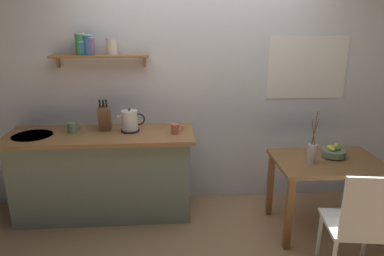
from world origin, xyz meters
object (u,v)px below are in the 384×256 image
dining_table (327,172)px  electric_kettle (130,121)px  coffee_mug_by_sink (72,128)px  dining_chair_near (360,223)px  twig_vase (312,152)px  coffee_mug_spare (175,129)px  fruit_bowl (333,152)px  knife_block (105,118)px

dining_table → electric_kettle: electric_kettle is taller
electric_kettle → coffee_mug_by_sink: 0.57m
dining_chair_near → twig_vase: bearing=98.9°
coffee_mug_spare → fruit_bowl: bearing=-10.4°
fruit_bowl → electric_kettle: electric_kettle is taller
dining_table → dining_chair_near: 0.73m
fruit_bowl → coffee_mug_spare: 1.52m
coffee_mug_spare → coffee_mug_by_sink: bearing=174.8°
fruit_bowl → electric_kettle: 1.98m
dining_table → coffee_mug_by_sink: coffee_mug_by_sink is taller
electric_kettle → knife_block: (-0.25, 0.05, 0.02)m
dining_table → fruit_bowl: 0.21m
dining_table → fruit_bowl: fruit_bowl is taller
dining_chair_near → coffee_mug_spare: size_ratio=7.95×
dining_table → coffee_mug_by_sink: size_ratio=7.58×
dining_table → coffee_mug_spare: size_ratio=8.11×
knife_block → coffee_mug_spare: bearing=-11.5°
coffee_mug_by_sink → coffee_mug_spare: bearing=-5.2°
twig_vase → coffee_mug_spare: twig_vase is taller
fruit_bowl → knife_block: bearing=169.2°
dining_chair_near → coffee_mug_spare: 1.77m
dining_chair_near → knife_block: bearing=149.1°
dining_chair_near → coffee_mug_spare: (-1.34, 1.08, 0.42)m
electric_kettle → coffee_mug_spare: size_ratio=2.24×
coffee_mug_by_sink → coffee_mug_spare: size_ratio=1.07×
twig_vase → coffee_mug_by_sink: twig_vase is taller
dining_table → electric_kettle: 1.94m
dining_chair_near → twig_vase: 0.77m
coffee_mug_spare → twig_vase: bearing=-16.9°
twig_vase → electric_kettle: size_ratio=1.79×
dining_chair_near → coffee_mug_by_sink: (-2.35, 1.17, 0.42)m
dining_table → knife_block: (-2.10, 0.49, 0.43)m
coffee_mug_by_sink → coffee_mug_spare: 1.01m
dining_table → fruit_bowl: bearing=44.2°
twig_vase → knife_block: knife_block is taller
knife_block → coffee_mug_by_sink: bearing=-170.6°
twig_vase → electric_kettle: 1.75m
dining_chair_near → knife_block: 2.43m
knife_block → coffee_mug_by_sink: size_ratio=2.51×
dining_table → knife_block: size_ratio=3.02×
electric_kettle → knife_block: size_ratio=0.83×
electric_kettle → coffee_mug_by_sink: bearing=-179.6°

